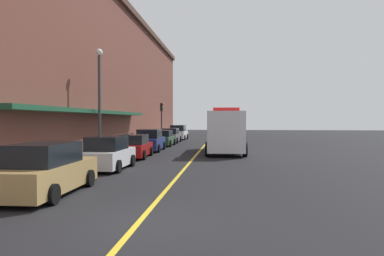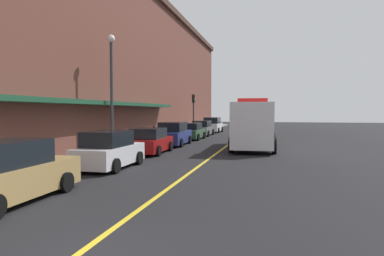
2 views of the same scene
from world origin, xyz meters
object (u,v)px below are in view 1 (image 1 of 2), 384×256
object	(u,v)px
parking_meter_2	(132,138)
parked_car_6	(178,133)
street_lamp_left	(99,91)
parked_car_1	(108,154)
box_truck	(225,132)
traffic_light_near	(162,114)
parked_car_0	(47,170)
parked_car_3	(150,141)
parked_car_4	(163,138)
parked_car_2	(134,147)
parked_car_5	(171,136)
parking_meter_0	(169,131)
parking_meter_1	(115,142)

from	to	relation	value
parking_meter_2	parked_car_6	bearing A→B (deg)	85.42
street_lamp_left	parked_car_1	bearing A→B (deg)	-65.60
box_truck	traffic_light_near	bearing A→B (deg)	-152.07
parked_car_0	parked_car_3	bearing A→B (deg)	-0.37
parking_meter_2	street_lamp_left	distance (m)	6.75
parked_car_4	traffic_light_near	size ratio (longest dim) A/B	0.96
parked_car_2	parked_car_5	size ratio (longest dim) A/B	0.96
parking_meter_0	parking_meter_1	distance (m)	23.15
box_truck	parking_meter_0	distance (m)	20.42
parked_car_5	street_lamp_left	distance (m)	17.82
parked_car_3	box_truck	distance (m)	6.27
parked_car_1	parked_car_4	bearing A→B (deg)	0.54
parked_car_1	parked_car_2	distance (m)	5.76
street_lamp_left	parking_meter_2	bearing A→B (deg)	84.13
parked_car_1	box_truck	world-z (taller)	box_truck
parking_meter_2	parked_car_3	bearing A→B (deg)	27.90
parked_car_3	parked_car_4	distance (m)	5.67
parked_car_3	parking_meter_1	xyz separation A→B (m)	(-1.31, -5.15, 0.22)
parked_car_2	parking_meter_1	bearing A→B (deg)	79.26
parked_car_1	parked_car_4	xyz separation A→B (m)	(-0.10, 16.77, -0.07)
box_truck	street_lamp_left	xyz separation A→B (m)	(-8.05, -5.52, 2.79)
parking_meter_2	parked_car_4	bearing A→B (deg)	77.74
parked_car_0	parking_meter_0	bearing A→B (deg)	1.55
parked_car_0	parking_meter_2	xyz separation A→B (m)	(-1.43, 16.71, 0.23)
parked_car_0	parked_car_5	size ratio (longest dim) A/B	1.06
parked_car_5	parking_meter_1	bearing A→B (deg)	175.04
parked_car_2	traffic_light_near	distance (m)	17.87
parked_car_1	parked_car_0	bearing A→B (deg)	179.78
parked_car_3	traffic_light_near	size ratio (longest dim) A/B	1.15
parking_meter_2	parked_car_2	bearing A→B (deg)	-74.18
parked_car_4	parked_car_6	bearing A→B (deg)	0.56
parked_car_1	parking_meter_1	bearing A→B (deg)	14.15
parked_car_4	parked_car_0	bearing A→B (deg)	-179.19
parked_car_5	parked_car_6	distance (m)	6.05
parked_car_1	parked_car_3	bearing A→B (deg)	1.06
parked_car_5	parking_meter_0	world-z (taller)	parked_car_5
parked_car_6	parked_car_0	bearing A→B (deg)	-179.04
parking_meter_1	street_lamp_left	distance (m)	3.66
parked_car_5	street_lamp_left	xyz separation A→B (m)	(-1.95, -17.33, 3.65)
parked_car_4	parking_meter_2	xyz separation A→B (m)	(-1.38, -6.36, 0.33)
street_lamp_left	traffic_light_near	size ratio (longest dim) A/B	1.61
parked_car_0	box_truck	xyz separation A→B (m)	(6.02, 16.39, 0.79)
parking_meter_0	parking_meter_1	bearing A→B (deg)	-90.00
parking_meter_1	parking_meter_2	bearing A→B (deg)	90.00
parked_car_6	traffic_light_near	xyz separation A→B (m)	(-1.35, -4.54, 2.29)
parked_car_3	parked_car_6	world-z (taller)	parked_car_6
parking_meter_0	parked_car_0	bearing A→B (deg)	-87.68
parked_car_5	traffic_light_near	size ratio (longest dim) A/B	1.08
parked_car_6	parking_meter_1	xyz separation A→B (m)	(-1.41, -22.00, 0.20)
parked_car_4	parking_meter_2	distance (m)	6.52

